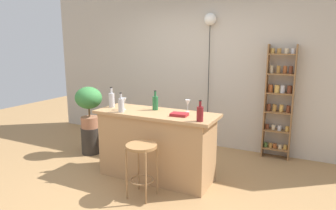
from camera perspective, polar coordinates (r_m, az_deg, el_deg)
The scene contains 15 objects.
ground at distance 4.02m, azimuth -4.28°, elevation -15.13°, with size 12.00×12.00×0.00m, color #A37A4C.
back_wall at distance 5.37m, azimuth 6.23°, elevation 7.21°, with size 6.40×0.10×2.80m, color #BCB2A3.
kitchen_counter at distance 4.08m, azimuth -2.21°, elevation -7.63°, with size 1.64×0.61×0.92m.
bar_stool at distance 3.58m, azimuth -5.07°, elevation -9.98°, with size 0.37×0.37×0.65m.
spice_shelf at distance 4.97m, azimuth 20.44°, elevation 0.70°, with size 0.42×0.18×1.80m.
plant_stool at distance 5.19m, azimuth -14.54°, elevation -6.55°, with size 0.31×0.31×0.44m, color #2D2823.
potted_plant at distance 5.03m, azimuth -14.92°, elevation 0.47°, with size 0.45×0.41×0.69m.
bottle_olive_oil at distance 3.48m, azimuth 6.14°, elevation -1.61°, with size 0.08×0.08×0.25m.
bottle_spirits_clear at distance 3.98m, azimuth -8.95°, elevation 0.05°, with size 0.08×0.08×0.26m.
bottle_soda_blue at distance 4.07m, azimuth -2.45°, elevation 0.46°, with size 0.08×0.08×0.27m.
bottle_wine_red at distance 4.32m, azimuth -10.73°, elevation 1.03°, with size 0.08×0.08×0.29m.
wine_glass_left at distance 4.12m, azimuth -8.44°, elevation 0.71°, with size 0.07×0.07×0.16m.
wine_glass_center at distance 3.95m, azimuth 3.78°, elevation 0.35°, with size 0.07×0.07×0.16m.
cookbook at distance 3.75m, azimuth 2.17°, elevation -1.81°, with size 0.21×0.15×0.04m, color maroon.
pendant_globe_light at distance 5.20m, azimuth 8.06°, elevation 15.51°, with size 0.21×0.21×2.31m.
Camera 1 is at (1.85, -3.08, 1.81)m, focal length 31.88 mm.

